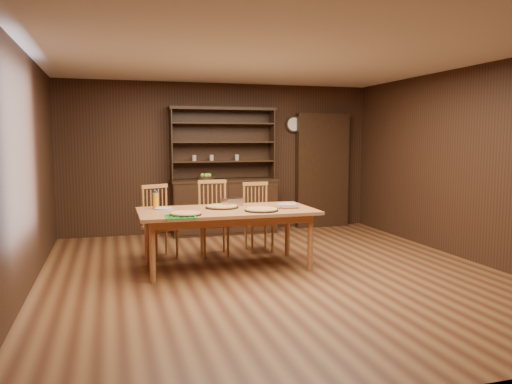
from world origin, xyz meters
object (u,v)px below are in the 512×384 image
object	(u,v)px
dining_table	(227,215)
chair_center	(213,215)
chair_left	(158,219)
chair_right	(257,214)
juice_bottle	(156,200)
china_hutch	(224,199)

from	to	relation	value
dining_table	chair_center	distance (m)	0.81
chair_left	chair_right	world-z (taller)	chair_left
juice_bottle	china_hutch	bearing A→B (deg)	56.16
dining_table	juice_bottle	xyz separation A→B (m)	(-0.86, 0.31, 0.18)
china_hutch	chair_center	bearing A→B (deg)	-108.12
china_hutch	dining_table	distance (m)	2.35
chair_center	chair_right	bearing A→B (deg)	9.58
china_hutch	dining_table	size ratio (longest dim) A/B	0.99
chair_left	chair_right	xyz separation A→B (m)	(1.45, 0.08, -0.01)
china_hutch	chair_right	size ratio (longest dim) A/B	2.18
chair_center	dining_table	bearing A→B (deg)	-86.78
dining_table	chair_left	distance (m)	1.13
china_hutch	chair_center	distance (m)	1.58
chair_right	juice_bottle	size ratio (longest dim) A/B	4.29
dining_table	chair_center	bearing A→B (deg)	90.84
dining_table	chair_right	bearing A→B (deg)	53.07
chair_center	juice_bottle	bearing A→B (deg)	-147.48
china_hutch	chair_right	bearing A→B (deg)	-82.68
china_hutch	chair_left	distance (m)	1.96
chair_center	chair_right	xyz separation A→B (m)	(0.67, 0.09, -0.03)
chair_left	chair_right	distance (m)	1.45
juice_bottle	chair_center	bearing A→B (deg)	30.14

